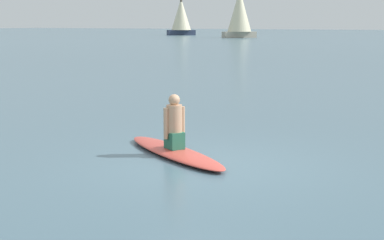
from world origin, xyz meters
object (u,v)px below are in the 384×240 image
at_px(surfboard, 174,152).
at_px(sailboat_distant, 240,12).
at_px(person_paddler, 174,124).
at_px(sailboat_near_left, 181,16).

xyz_separation_m(surfboard, sailboat_distant, (-34.19, 78.09, 4.12)).
bearing_deg(person_paddler, surfboard, -136.01).
bearing_deg(person_paddler, sailboat_distant, 143.61).
distance_m(person_paddler, sailboat_distant, 85.32).
xyz_separation_m(surfboard, sailboat_near_left, (-53.20, 91.48, 3.79)).
relative_size(sailboat_near_left, sailboat_distant, 0.92).
height_order(sailboat_near_left, sailboat_distant, sailboat_distant).
bearing_deg(sailboat_near_left, surfboard, -108.78).
bearing_deg(sailboat_distant, person_paddler, 64.88).
height_order(surfboard, person_paddler, person_paddler).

